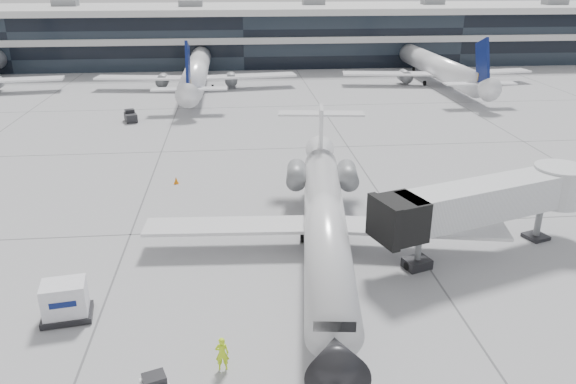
{
  "coord_description": "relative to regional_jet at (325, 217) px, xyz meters",
  "views": [
    {
      "loc": [
        -2.14,
        -37.64,
        17.88
      ],
      "look_at": [
        1.59,
        0.73,
        2.6
      ],
      "focal_mm": 35.0,
      "sensor_mm": 36.0,
      "label": 1
    }
  ],
  "objects": [
    {
      "name": "jet_bridge",
      "position": [
        11.13,
        -1.19,
        1.39
      ],
      "size": [
        15.92,
        7.82,
        5.23
      ],
      "rotation": [
        0.0,
        0.0,
        0.33
      ],
      "color": "silver",
      "rests_on": "ground"
    },
    {
      "name": "ground",
      "position": [
        -3.66,
        3.65,
        -2.42
      ],
      "size": [
        220.0,
        220.0,
        0.0
      ],
      "primitive_type": "plane",
      "color": "gray",
      "rests_on": "ground"
    },
    {
      "name": "regional_jet",
      "position": [
        0.0,
        0.0,
        0.0
      ],
      "size": [
        24.61,
        30.72,
        7.09
      ],
      "rotation": [
        0.0,
        0.0,
        -0.13
      ],
      "color": "silver",
      "rests_on": "ground"
    },
    {
      "name": "ramp_worker",
      "position": [
        -6.8,
        -11.82,
        -1.53
      ],
      "size": [
        0.66,
        0.44,
        1.79
      ],
      "primitive_type": "imported",
      "rotation": [
        0.0,
        0.0,
        3.13
      ],
      "color": "#CAFF1A",
      "rests_on": "ground"
    },
    {
      "name": "traffic_cone",
      "position": [
        -11.25,
        13.93,
        -2.12
      ],
      "size": [
        0.47,
        0.47,
        0.64
      ],
      "rotation": [
        0.0,
        0.0,
        -0.1
      ],
      "color": "orange",
      "rests_on": "ground"
    },
    {
      "name": "cargo_uld",
      "position": [
        -15.36,
        -6.73,
        -1.34
      ],
      "size": [
        2.91,
        2.34,
        2.16
      ],
      "rotation": [
        0.0,
        0.0,
        0.15
      ],
      "color": "black",
      "rests_on": "ground"
    },
    {
      "name": "bg_jet_center",
      "position": [
        -11.66,
        58.65,
        -2.42
      ],
      "size": [
        32.0,
        40.0,
        9.6
      ],
      "primitive_type": null,
      "color": "white",
      "rests_on": "ground"
    },
    {
      "name": "terminal",
      "position": [
        -3.66,
        85.65,
        2.58
      ],
      "size": [
        170.0,
        22.0,
        10.0
      ],
      "primitive_type": "cube",
      "color": "black",
      "rests_on": "ground"
    },
    {
      "name": "far_tug",
      "position": [
        -18.93,
        37.1,
        -1.77
      ],
      "size": [
        2.0,
        2.59,
        1.45
      ],
      "rotation": [
        0.0,
        0.0,
        0.32
      ],
      "color": "black",
      "rests_on": "ground"
    },
    {
      "name": "bg_jet_right",
      "position": [
        28.34,
        58.65,
        -2.42
      ],
      "size": [
        32.0,
        40.0,
        9.6
      ],
      "primitive_type": null,
      "color": "white",
      "rests_on": "ground"
    }
  ]
}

